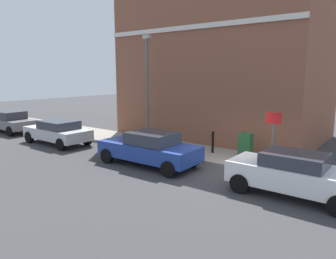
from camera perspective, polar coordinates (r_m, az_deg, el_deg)
ground at (r=12.83m, az=9.91°, el=-7.64°), size 80.00×80.00×0.00m
sidewalk at (r=17.65m, az=-4.63°, el=-2.40°), size 2.64×30.00×0.15m
corner_building at (r=20.14m, az=10.28°, el=11.64°), size 7.67×11.38×8.97m
car_white at (r=10.83m, az=21.77°, el=-7.40°), size 1.79×4.04×1.42m
car_blue at (r=13.48m, az=-3.34°, el=-3.36°), size 2.02×4.48×1.45m
car_silver at (r=18.55m, az=-19.28°, el=-0.34°), size 1.86×4.19×1.32m
car_grey at (r=23.78m, az=-26.75°, el=1.40°), size 1.88×4.38×1.41m
utility_cabinet at (r=14.33m, az=13.80°, el=-3.09°), size 0.46×0.61×1.15m
bollard_near_cabinet at (r=15.15m, az=8.08°, el=-2.10°), size 0.14×0.14×1.04m
bollard_far_kerb at (r=15.10m, az=-0.13°, el=-2.04°), size 0.14×0.14×1.04m
street_sign at (r=12.73m, az=18.44°, el=-0.44°), size 0.08×0.60×2.30m
lamppost at (r=17.18m, az=-3.76°, el=8.14°), size 0.20×0.44×5.72m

